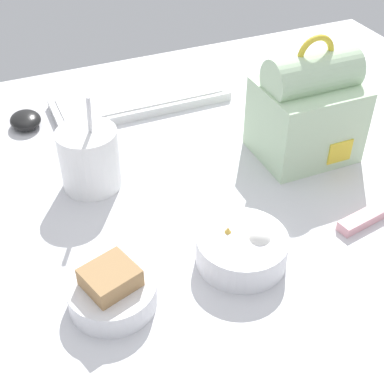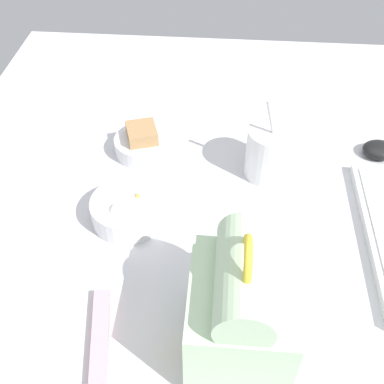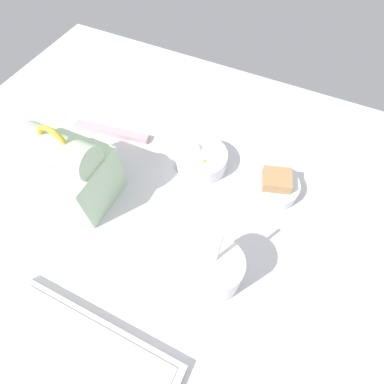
{
  "view_description": "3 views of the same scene",
  "coord_description": "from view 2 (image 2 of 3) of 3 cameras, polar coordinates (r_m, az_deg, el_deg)",
  "views": [
    {
      "loc": [
        -27.25,
        -60.03,
        57.35
      ],
      "look_at": [
        -2.71,
        -2.86,
        7.0
      ],
      "focal_mm": 50.0,
      "sensor_mm": 36.0,
      "label": 1
    },
    {
      "loc": [
        57.3,
        2.11,
        66.28
      ],
      "look_at": [
        -2.71,
        -2.86,
        7.0
      ],
      "focal_mm": 45.0,
      "sensor_mm": 36.0,
      "label": 2
    },
    {
      "loc": [
        -18.07,
        29.3,
        63.31
      ],
      "look_at": [
        -2.71,
        -2.86,
        7.0
      ],
      "focal_mm": 28.0,
      "sensor_mm": 36.0,
      "label": 3
    }
  ],
  "objects": [
    {
      "name": "desk_surface",
      "position": [
        0.87,
        1.74,
        -4.18
      ],
      "size": [
        140.0,
        110.0,
        2.0
      ],
      "color": "silver",
      "rests_on": "ground"
    },
    {
      "name": "soup_cup",
      "position": [
        0.93,
        9.37,
        4.8
      ],
      "size": [
        9.73,
        9.73,
        17.32
      ],
      "color": "white",
      "rests_on": "desk_surface"
    },
    {
      "name": "bento_bowl_sandwich",
      "position": [
        1.0,
        -5.86,
        5.78
      ],
      "size": [
        11.56,
        11.56,
        6.2
      ],
      "color": "silver",
      "rests_on": "desk_surface"
    },
    {
      "name": "chopstick_case",
      "position": [
        0.72,
        -10.92,
        -18.69
      ],
      "size": [
        21.49,
        6.05,
        1.6
      ],
      "color": "pink",
      "rests_on": "desk_surface"
    },
    {
      "name": "bento_bowl_snacks",
      "position": [
        0.86,
        -7.67,
        -2.16
      ],
      "size": [
        12.8,
        12.8,
        5.67
      ],
      "color": "silver",
      "rests_on": "desk_surface"
    },
    {
      "name": "computer_mouse",
      "position": [
        1.06,
        21.36,
        4.68
      ],
      "size": [
        5.85,
        6.92,
        2.84
      ],
      "color": "black",
      "rests_on": "desk_surface"
    },
    {
      "name": "lunch_bag",
      "position": [
        0.66,
        5.77,
        -13.56
      ],
      "size": [
        16.45,
        14.08,
        22.16
      ],
      "color": "#B7D6AD",
      "rests_on": "desk_surface"
    }
  ]
}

